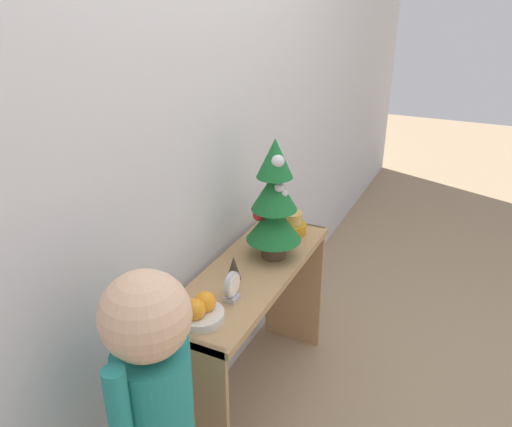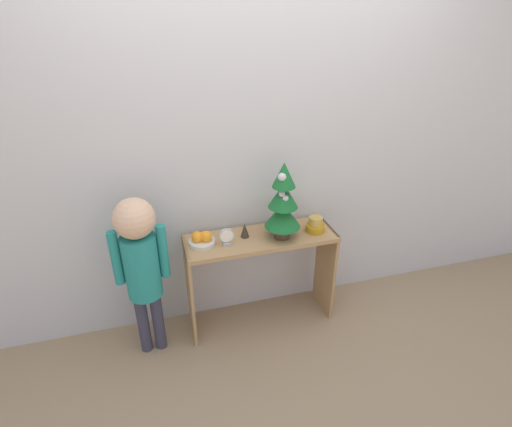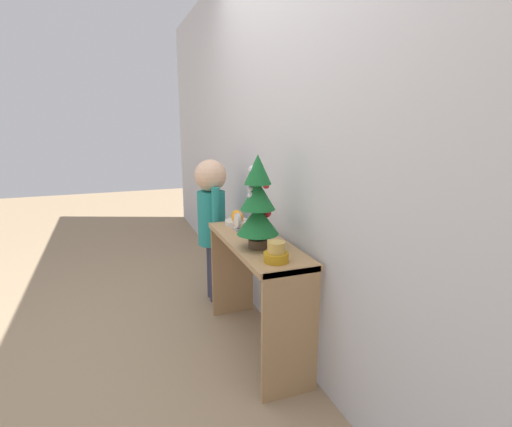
# 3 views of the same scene
# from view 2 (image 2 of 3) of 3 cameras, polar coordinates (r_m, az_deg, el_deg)

# --- Properties ---
(ground_plane) EXTENTS (12.00, 12.00, 0.00)m
(ground_plane) POSITION_cam_2_polar(r_m,az_deg,el_deg) (2.87, 1.56, -16.71)
(ground_plane) COLOR #997F60
(back_wall) EXTENTS (7.00, 0.05, 2.50)m
(back_wall) POSITION_cam_2_polar(r_m,az_deg,el_deg) (2.53, -0.62, 10.17)
(back_wall) COLOR silver
(back_wall) RESTS_ON ground_plane
(console_table) EXTENTS (0.99, 0.33, 0.68)m
(console_table) POSITION_cam_2_polar(r_m,az_deg,el_deg) (2.67, 0.65, -6.35)
(console_table) COLOR tan
(console_table) RESTS_ON ground_plane
(mini_tree) EXTENTS (0.23, 0.23, 0.51)m
(mini_tree) POSITION_cam_2_polar(r_m,az_deg,el_deg) (2.46, 3.88, 1.66)
(mini_tree) COLOR #4C3828
(mini_tree) RESTS_ON console_table
(fruit_bowl) EXTENTS (0.16, 0.16, 0.09)m
(fruit_bowl) POSITION_cam_2_polar(r_m,az_deg,el_deg) (2.50, -7.74, -3.73)
(fruit_bowl) COLOR silver
(fruit_bowl) RESTS_ON console_table
(singing_bowl) EXTENTS (0.13, 0.13, 0.10)m
(singing_bowl) POSITION_cam_2_polar(r_m,az_deg,el_deg) (2.65, 8.49, -1.67)
(singing_bowl) COLOR #B78419
(singing_bowl) RESTS_ON console_table
(desk_clock) EXTENTS (0.09, 0.04, 0.11)m
(desk_clock) POSITION_cam_2_polar(r_m,az_deg,el_deg) (2.47, -4.23, -3.38)
(desk_clock) COLOR #B2B2B7
(desk_clock) RESTS_ON console_table
(figurine) EXTENTS (0.06, 0.06, 0.10)m
(figurine) POSITION_cam_2_polar(r_m,az_deg,el_deg) (2.55, -1.62, -2.39)
(figurine) COLOR #382D23
(figurine) RESTS_ON console_table
(child_figure) EXTENTS (0.32, 0.23, 1.08)m
(child_figure) POSITION_cam_2_polar(r_m,az_deg,el_deg) (2.42, -16.20, -6.05)
(child_figure) COLOR #38384C
(child_figure) RESTS_ON ground_plane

